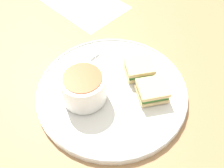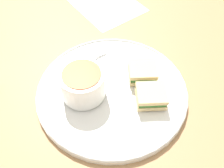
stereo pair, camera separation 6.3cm
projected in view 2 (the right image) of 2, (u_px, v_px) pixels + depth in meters
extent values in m
plane|color=#9E754C|center=(112.00, 93.00, 0.66)|extent=(2.40, 2.40, 0.00)
cylinder|color=white|center=(112.00, 92.00, 0.65)|extent=(0.37, 0.37, 0.01)
torus|color=white|center=(112.00, 90.00, 0.65)|extent=(0.37, 0.37, 0.01)
cylinder|color=white|center=(84.00, 92.00, 0.63)|extent=(0.06, 0.06, 0.01)
cylinder|color=white|center=(83.00, 84.00, 0.61)|extent=(0.11, 0.11, 0.07)
cylinder|color=#B74C23|center=(81.00, 74.00, 0.58)|extent=(0.09, 0.09, 0.01)
cube|color=silver|center=(94.00, 58.00, 0.71)|extent=(0.08, 0.03, 0.00)
ellipsoid|color=silver|center=(78.00, 65.00, 0.69)|extent=(0.04, 0.03, 0.01)
cube|color=#DBBC7F|center=(151.00, 98.00, 0.62)|extent=(0.08, 0.08, 0.01)
cube|color=#33702D|center=(151.00, 96.00, 0.61)|extent=(0.08, 0.07, 0.01)
cube|color=#DBBC7F|center=(152.00, 93.00, 0.60)|extent=(0.08, 0.08, 0.01)
cube|color=#DBBC7F|center=(142.00, 75.00, 0.67)|extent=(0.08, 0.08, 0.01)
cube|color=#33702D|center=(142.00, 72.00, 0.66)|extent=(0.08, 0.07, 0.01)
cube|color=#DBBC7F|center=(143.00, 69.00, 0.65)|extent=(0.08, 0.08, 0.01)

